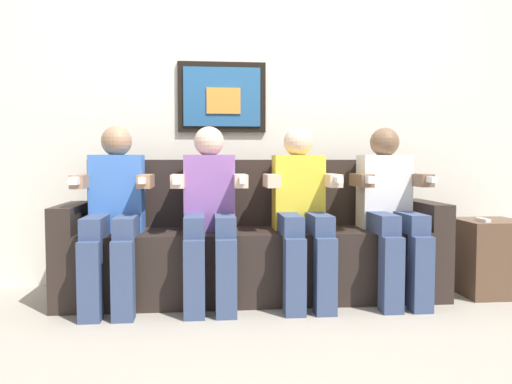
{
  "coord_description": "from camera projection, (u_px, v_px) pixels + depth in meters",
  "views": [
    {
      "loc": [
        -0.31,
        -3.01,
        0.9
      ],
      "look_at": [
        0.0,
        0.15,
        0.7
      ],
      "focal_mm": 36.01,
      "sensor_mm": 36.0,
      "label": 1
    }
  ],
  "objects": [
    {
      "name": "ground_plane",
      "position": [
        258.0,
        310.0,
        3.07
      ],
      "size": [
        6.3,
        6.3,
        0.0
      ],
      "primitive_type": "plane",
      "color": "#9E9384"
    },
    {
      "name": "back_wall_assembly",
      "position": [
        247.0,
        105.0,
        3.75
      ],
      "size": [
        4.85,
        0.1,
        2.6
      ],
      "color": "silver",
      "rests_on": "ground_plane"
    },
    {
      "name": "couch",
      "position": [
        253.0,
        249.0,
        3.38
      ],
      "size": [
        2.45,
        0.58,
        0.9
      ],
      "color": "#2D231E",
      "rests_on": "ground_plane"
    },
    {
      "name": "person_leftmost",
      "position": [
        114.0,
        208.0,
        3.11
      ],
      "size": [
        0.46,
        0.56,
        1.11
      ],
      "color": "#3F72CC",
      "rests_on": "ground_plane"
    },
    {
      "name": "person_left_center",
      "position": [
        209.0,
        207.0,
        3.16
      ],
      "size": [
        0.46,
        0.56,
        1.11
      ],
      "color": "#8C59A5",
      "rests_on": "ground_plane"
    },
    {
      "name": "person_right_center",
      "position": [
        301.0,
        207.0,
        3.22
      ],
      "size": [
        0.46,
        0.56,
        1.11
      ],
      "color": "yellow",
      "rests_on": "ground_plane"
    },
    {
      "name": "person_rightmost",
      "position": [
        390.0,
        206.0,
        3.27
      ],
      "size": [
        0.46,
        0.56,
        1.11
      ],
      "color": "white",
      "rests_on": "ground_plane"
    },
    {
      "name": "side_table_right",
      "position": [
        489.0,
        257.0,
        3.43
      ],
      "size": [
        0.4,
        0.4,
        0.5
      ],
      "color": "brown",
      "rests_on": "ground_plane"
    },
    {
      "name": "spare_remote_on_table",
      "position": [
        483.0,
        220.0,
        3.33
      ],
      "size": [
        0.04,
        0.13,
        0.02
      ],
      "primitive_type": "cube",
      "color": "white",
      "rests_on": "side_table_right"
    }
  ]
}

